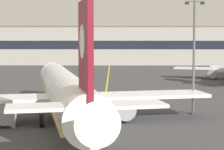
{
  "coord_description": "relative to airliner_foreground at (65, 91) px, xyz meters",
  "views": [
    {
      "loc": [
        2.22,
        -36.82,
        8.99
      ],
      "look_at": [
        1.47,
        4.61,
        5.42
      ],
      "focal_mm": 68.15,
      "sensor_mm": 36.0,
      "label": 1
    }
  ],
  "objects": [
    {
      "name": "taxiway_centreline",
      "position": [
        3.59,
        21.99,
        -3.37
      ],
      "size": [
        3.03,
        179.98,
        0.01
      ],
      "primitive_type": "cube",
      "rotation": [
        0.0,
        0.0,
        0.02
      ],
      "color": "yellow",
      "rests_on": "ground"
    },
    {
      "name": "terminal_building",
      "position": [
        10.49,
        103.0,
        3.3
      ],
      "size": [
        139.51,
        12.4,
        13.32
      ],
      "color": "#9E998E",
      "rests_on": "ground"
    },
    {
      "name": "airliner_foreground",
      "position": [
        0.0,
        0.0,
        0.0
      ],
      "size": [
        32.27,
        41.1,
        11.65
      ],
      "color": "white",
      "rests_on": "ground"
    },
    {
      "name": "safety_cone_by_nose_gear",
      "position": [
        1.22,
        16.15,
        -3.11
      ],
      "size": [
        0.44,
        0.44,
        0.55
      ],
      "color": "orange",
      "rests_on": "ground"
    },
    {
      "name": "ground_plane",
      "position": [
        3.59,
        -8.01,
        -3.37
      ],
      "size": [
        400.0,
        400.0,
        0.0
      ],
      "primitive_type": "plane",
      "color": "#3D3D3F"
    },
    {
      "name": "apron_lamp_post",
      "position": [
        14.58,
        5.48,
        3.67
      ],
      "size": [
        2.24,
        0.9,
        13.45
      ],
      "color": "#515156",
      "rests_on": "ground"
    }
  ]
}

